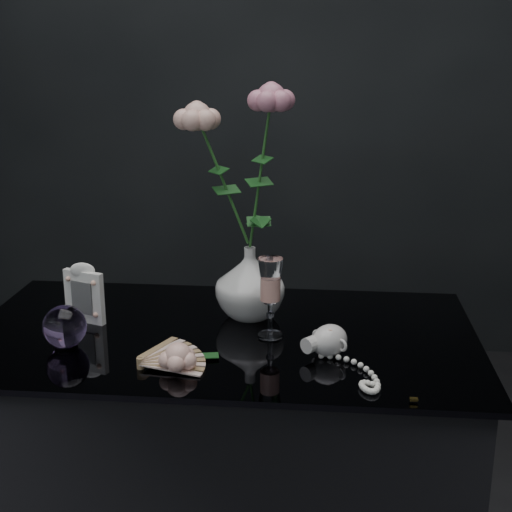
# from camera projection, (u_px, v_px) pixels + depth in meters

# --- Properties ---
(table) EXTENTS (1.05, 0.58, 0.76)m
(table) POSITION_uv_depth(u_px,v_px,m) (224.00, 491.00, 1.58)
(table) COLOR black
(table) RESTS_ON ground
(vase) EXTENTS (0.16, 0.16, 0.16)m
(vase) POSITION_uv_depth(u_px,v_px,m) (250.00, 283.00, 1.54)
(vase) COLOR silver
(vase) RESTS_ON table
(wine_glass) EXTENTS (0.06, 0.06, 0.17)m
(wine_glass) POSITION_uv_depth(u_px,v_px,m) (270.00, 298.00, 1.43)
(wine_glass) COLOR white
(wine_glass) RESTS_ON table
(picture_frame) EXTENTS (0.12, 0.11, 0.13)m
(picture_frame) POSITION_uv_depth(u_px,v_px,m) (84.00, 292.00, 1.51)
(picture_frame) COLOR white
(picture_frame) RESTS_ON table
(paperweight) EXTENTS (0.10, 0.10, 0.09)m
(paperweight) POSITION_uv_depth(u_px,v_px,m) (65.00, 327.00, 1.39)
(paperweight) COLOR #A77ECD
(paperweight) RESTS_ON table
(paper_fan) EXTENTS (0.28, 0.24, 0.02)m
(paper_fan) POSITION_uv_depth(u_px,v_px,m) (140.00, 362.00, 1.31)
(paper_fan) COLOR beige
(paper_fan) RESTS_ON table
(loose_rose) EXTENTS (0.16, 0.18, 0.05)m
(loose_rose) POSITION_uv_depth(u_px,v_px,m) (178.00, 357.00, 1.30)
(loose_rose) COLOR #FFB7A4
(loose_rose) RESTS_ON table
(pearl_jar) EXTENTS (0.31, 0.31, 0.06)m
(pearl_jar) POSITION_uv_depth(u_px,v_px,m) (329.00, 339.00, 1.36)
(pearl_jar) COLOR silver
(pearl_jar) RESTS_ON table
(roses) EXTENTS (0.23, 0.11, 0.39)m
(roses) POSITION_uv_depth(u_px,v_px,m) (239.00, 161.00, 1.47)
(roses) COLOR #E3AD9B
(roses) RESTS_ON vase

